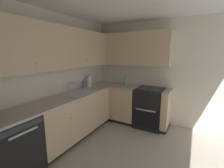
# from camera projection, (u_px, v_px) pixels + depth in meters

# --- Properties ---
(wall_back) EXTENTS (3.95, 0.05, 2.45)m
(wall_back) POSITION_uv_depth(u_px,v_px,m) (42.00, 80.00, 2.76)
(wall_back) COLOR beige
(wall_back) RESTS_ON ground_plane
(wall_right) EXTENTS (0.05, 3.39, 2.45)m
(wall_right) POSITION_uv_depth(u_px,v_px,m) (160.00, 74.00, 3.65)
(wall_right) COLOR beige
(wall_right) RESTS_ON ground_plane
(dishwasher) EXTENTS (0.60, 0.63, 0.87)m
(dishwasher) POSITION_uv_depth(u_px,v_px,m) (12.00, 148.00, 2.09)
(dishwasher) COLOR black
(dishwasher) RESTS_ON ground_plane
(lower_cabinets_back) EXTENTS (1.81, 0.62, 0.87)m
(lower_cabinets_back) POSITION_uv_depth(u_px,v_px,m) (74.00, 116.00, 3.13)
(lower_cabinets_back) COLOR tan
(lower_cabinets_back) RESTS_ON ground_plane
(countertop_back) EXTENTS (3.02, 0.60, 0.03)m
(countertop_back) POSITION_uv_depth(u_px,v_px,m) (73.00, 95.00, 3.04)
(countertop_back) COLOR #B7A89E
(countertop_back) RESTS_ON lower_cabinets_back
(lower_cabinets_right) EXTENTS (0.62, 1.36, 0.87)m
(lower_cabinets_right) POSITION_uv_depth(u_px,v_px,m) (132.00, 105.00, 3.79)
(lower_cabinets_right) COLOR tan
(lower_cabinets_right) RESTS_ON ground_plane
(countertop_right) EXTENTS (0.60, 1.36, 0.03)m
(countertop_right) POSITION_uv_depth(u_px,v_px,m) (133.00, 88.00, 3.70)
(countertop_right) COLOR #B7A89E
(countertop_right) RESTS_ON lower_cabinets_right
(oven_range) EXTENTS (0.68, 0.62, 1.05)m
(oven_range) POSITION_uv_depth(u_px,v_px,m) (150.00, 107.00, 3.60)
(oven_range) COLOR black
(oven_range) RESTS_ON ground_plane
(upper_cabinets_back) EXTENTS (2.70, 0.34, 0.77)m
(upper_cabinets_back) POSITION_uv_depth(u_px,v_px,m) (58.00, 48.00, 2.78)
(upper_cabinets_back) COLOR tan
(upper_cabinets_right) EXTENTS (0.32, 1.89, 0.77)m
(upper_cabinets_right) POSITION_uv_depth(u_px,v_px,m) (130.00, 49.00, 3.71)
(upper_cabinets_right) COLOR tan
(sink) EXTENTS (0.63, 0.40, 0.10)m
(sink) POSITION_uv_depth(u_px,v_px,m) (78.00, 95.00, 3.14)
(sink) COLOR #B7B7BC
(sink) RESTS_ON countertop_back
(faucet) EXTENTS (0.07, 0.16, 0.21)m
(faucet) POSITION_uv_depth(u_px,v_px,m) (71.00, 86.00, 3.21)
(faucet) COLOR silver
(faucet) RESTS_ON countertop_back
(soap_bottle) EXTENTS (0.05, 0.05, 0.18)m
(soap_bottle) POSITION_uv_depth(u_px,v_px,m) (83.00, 85.00, 3.55)
(soap_bottle) COLOR #3F72BF
(soap_bottle) RESTS_ON countertop_back
(paper_towel_roll) EXTENTS (0.11, 0.11, 0.32)m
(paper_towel_roll) POSITION_uv_depth(u_px,v_px,m) (89.00, 81.00, 3.72)
(paper_towel_roll) COLOR white
(paper_towel_roll) RESTS_ON countertop_back
(oil_bottle) EXTENTS (0.07, 0.07, 0.26)m
(oil_bottle) POSITION_uv_depth(u_px,v_px,m) (125.00, 81.00, 3.76)
(oil_bottle) COLOR #729E66
(oil_bottle) RESTS_ON countertop_right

